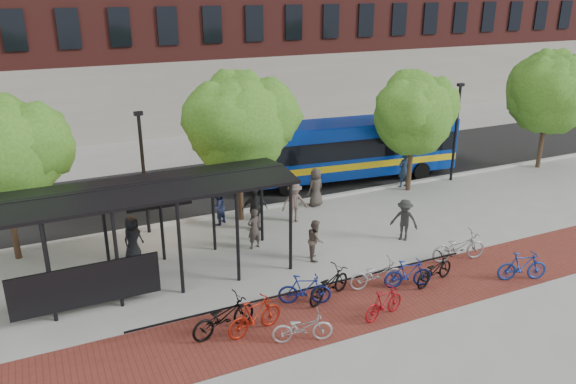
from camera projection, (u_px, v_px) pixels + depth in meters
name	position (u px, v px, depth m)	size (l,w,h in m)	color
ground	(337.00, 235.00, 23.25)	(160.00, 160.00, 0.00)	#9E9E99
asphalt_street	(263.00, 179.00, 30.05)	(160.00, 8.00, 0.01)	black
curb	(295.00, 202.00, 26.63)	(160.00, 0.25, 0.12)	#B7B7B2
brick_strip	(360.00, 304.00, 18.20)	(24.00, 3.00, 0.01)	maroon
bike_rack_rail	(311.00, 300.00, 18.45)	(12.00, 0.05, 0.95)	black
bus_shelter	(133.00, 201.00, 18.58)	(10.60, 3.07, 3.60)	black
tree_a	(2.00, 150.00, 19.92)	(4.90, 4.00, 6.18)	#382619
tree_b	(240.00, 120.00, 23.41)	(5.15, 4.20, 6.47)	#382619
tree_c	(415.00, 110.00, 27.11)	(4.66, 3.80, 5.92)	#382619
tree_d	(551.00, 88.00, 30.53)	(5.39, 4.40, 6.55)	#382619
lamp_post_left	(143.00, 170.00, 22.59)	(0.35, 0.20, 5.12)	black
lamp_post_right	(456.00, 130.00, 28.92)	(0.35, 0.20, 5.12)	black
bus	(347.00, 147.00, 29.30)	(11.92, 3.79, 3.16)	#082D9A
bike_0	(223.00, 316.00, 16.53)	(0.74, 2.11, 1.11)	black
bike_1	(255.00, 316.00, 16.53)	(0.53, 1.87, 1.13)	maroon
bike_2	(302.00, 327.00, 16.15)	(0.62, 1.78, 0.93)	#9E9EA0
bike_3	(305.00, 290.00, 18.06)	(0.49, 1.72, 1.03)	navy
bike_4	(329.00, 284.00, 18.36)	(0.69, 1.99, 1.04)	black
bike_5	(384.00, 303.00, 17.34)	(0.46, 1.64, 0.99)	maroon
bike_6	(376.00, 274.00, 19.04)	(0.67, 1.94, 1.02)	#9D9DA0
bike_7	(408.00, 274.00, 19.07)	(0.48, 1.69, 1.02)	navy
bike_8	(434.00, 270.00, 19.35)	(0.66, 1.90, 1.00)	black
bike_10	(459.00, 247.00, 20.93)	(0.75, 2.14, 1.13)	#949496
bike_11	(522.00, 266.00, 19.53)	(0.50, 1.77, 1.07)	navy
pedestrian_0	(132.00, 238.00, 20.88)	(0.86, 0.56, 1.77)	black
pedestrian_1	(254.00, 229.00, 21.85)	(0.60, 0.39, 1.64)	#3A342F
pedestrian_2	(217.00, 207.00, 24.04)	(0.78, 0.61, 1.60)	navy
pedestrian_3	(295.00, 202.00, 24.27)	(1.16, 0.67, 1.80)	brown
pedestrian_4	(255.00, 209.00, 23.50)	(1.08, 0.45, 1.85)	black
pedestrian_6	(316.00, 187.00, 26.08)	(0.89, 0.58, 1.82)	#3F3732
pedestrian_7	(404.00, 170.00, 28.55)	(0.67, 0.44, 1.84)	#1D2C44
pedestrian_8	(315.00, 240.00, 20.98)	(0.76, 0.59, 1.57)	brown
pedestrian_9	(404.00, 220.00, 22.55)	(1.12, 0.64, 1.73)	#272727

